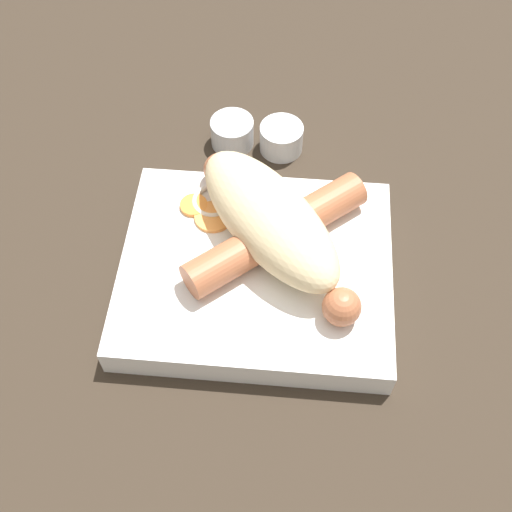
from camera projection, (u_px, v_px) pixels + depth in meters
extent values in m
plane|color=#33281E|center=(256.00, 281.00, 0.57)|extent=(3.00, 3.00, 0.00)
cube|color=white|center=(256.00, 272.00, 0.56)|extent=(0.23, 0.20, 0.03)
ellipsoid|color=beige|center=(269.00, 218.00, 0.54)|extent=(0.16, 0.17, 0.06)
cylinder|color=#B26642|center=(277.00, 233.00, 0.55)|extent=(0.15, 0.14, 0.03)
sphere|color=#B26642|center=(342.00, 307.00, 0.51)|extent=(0.03, 0.03, 0.03)
sphere|color=#B26642|center=(221.00, 170.00, 0.59)|extent=(0.03, 0.03, 0.03)
cylinder|color=orange|center=(231.00, 186.00, 0.59)|extent=(0.04, 0.04, 0.00)
cylinder|color=orange|center=(194.00, 205.00, 0.58)|extent=(0.03, 0.03, 0.00)
cylinder|color=#F99E4C|center=(213.00, 217.00, 0.57)|extent=(0.05, 0.05, 0.00)
torus|color=silver|center=(213.00, 201.00, 0.58)|extent=(0.04, 0.04, 0.00)
cylinder|color=silver|center=(281.00, 138.00, 0.65)|extent=(0.04, 0.04, 0.03)
cylinder|color=white|center=(281.00, 144.00, 0.66)|extent=(0.04, 0.04, 0.01)
cylinder|color=silver|center=(232.00, 133.00, 0.66)|extent=(0.04, 0.04, 0.03)
cylinder|color=#4C662D|center=(233.00, 139.00, 0.66)|extent=(0.04, 0.04, 0.01)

